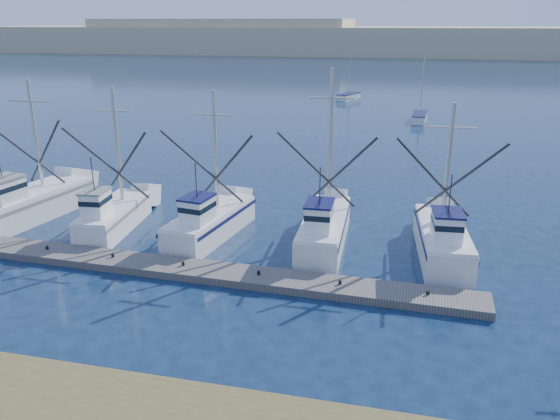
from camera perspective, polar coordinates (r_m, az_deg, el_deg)
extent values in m
plane|color=#0B1D34|center=(22.21, -0.93, -13.87)|extent=(500.00, 500.00, 0.00)
cube|color=#655E5A|center=(28.26, -10.06, -6.09)|extent=(29.70, 2.95, 0.40)
cube|color=tan|center=(228.21, 12.55, 16.91)|extent=(360.00, 60.00, 10.00)
cube|color=white|center=(38.70, -24.57, 0.46)|extent=(4.20, 8.66, 1.71)
cube|color=white|center=(36.69, -26.87, 1.79)|extent=(1.97, 2.27, 1.50)
cylinder|color=#B7B2A8|center=(38.76, -24.21, 7.25)|extent=(0.22, 0.22, 7.02)
cube|color=white|center=(34.76, -16.92, -0.84)|extent=(2.83, 7.10, 1.45)
cube|color=white|center=(32.87, -18.67, 0.56)|extent=(1.40, 1.81, 1.50)
cylinder|color=#B7B2A8|center=(34.60, -16.64, 6.45)|extent=(0.22, 0.22, 7.06)
cube|color=white|center=(32.46, -7.25, -1.51)|extent=(3.45, 7.74, 1.48)
cube|color=white|center=(30.28, -8.61, -0.11)|extent=(1.61, 2.01, 1.50)
cylinder|color=#B7B2A8|center=(32.40, -6.79, 6.24)|extent=(0.22, 0.22, 6.92)
cube|color=white|center=(31.10, 4.65, -2.24)|extent=(2.53, 8.09, 1.60)
cube|color=white|center=(28.65, 4.11, -0.82)|extent=(1.38, 2.00, 1.50)
cylinder|color=#B7B2A8|center=(31.00, 5.28, 7.10)|extent=(0.22, 0.22, 8.16)
cube|color=white|center=(30.67, 16.55, -3.29)|extent=(2.93, 7.68, 1.64)
cube|color=white|center=(28.32, 17.01, -1.80)|extent=(1.50, 1.94, 1.50)
cylinder|color=#B7B2A8|center=(30.66, 17.15, 4.66)|extent=(0.22, 0.22, 6.49)
cube|color=white|center=(73.02, 14.38, 9.35)|extent=(2.04, 6.14, 0.90)
cylinder|color=#B7B2A8|center=(72.78, 14.65, 12.53)|extent=(0.12, 0.12, 7.20)
cube|color=white|center=(91.53, 7.16, 11.66)|extent=(3.58, 5.57, 0.90)
cylinder|color=#B7B2A8|center=(91.40, 7.29, 14.20)|extent=(0.12, 0.12, 7.20)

